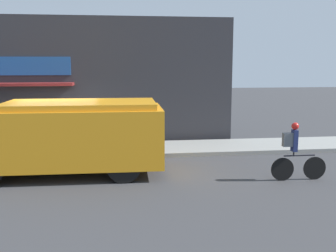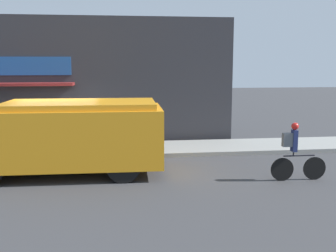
# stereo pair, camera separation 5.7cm
# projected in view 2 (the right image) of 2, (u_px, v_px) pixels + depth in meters

# --- Properties ---
(ground_plane) EXTENTS (70.00, 70.00, 0.00)m
(ground_plane) POSITION_uv_depth(u_px,v_px,m) (59.00, 161.00, 12.62)
(ground_plane) COLOR #38383A
(sidewalk) EXTENTS (28.00, 2.17, 0.14)m
(sidewalk) POSITION_uv_depth(u_px,v_px,m) (64.00, 151.00, 13.67)
(sidewalk) COLOR gray
(sidewalk) RESTS_ON ground_plane
(storefront) EXTENTS (12.77, 0.87, 4.84)m
(storefront) POSITION_uv_depth(u_px,v_px,m) (64.00, 81.00, 14.68)
(storefront) COLOR #2D2D33
(storefront) RESTS_ON ground_plane
(school_bus) EXTENTS (5.67, 2.78, 2.06)m
(school_bus) POSITION_uv_depth(u_px,v_px,m) (70.00, 136.00, 10.99)
(school_bus) COLOR orange
(school_bus) RESTS_ON ground_plane
(cyclist) EXTENTS (1.53, 0.20, 1.57)m
(cyclist) POSITION_uv_depth(u_px,v_px,m) (295.00, 153.00, 10.42)
(cyclist) COLOR black
(cyclist) RESTS_ON ground_plane
(trash_bin) EXTENTS (0.58, 0.58, 0.82)m
(trash_bin) POSITION_uv_depth(u_px,v_px,m) (27.00, 138.00, 13.55)
(trash_bin) COLOR #38383D
(trash_bin) RESTS_ON sidewalk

